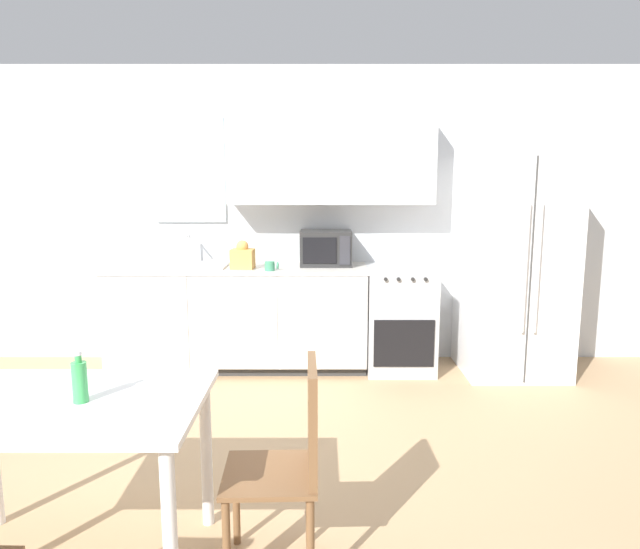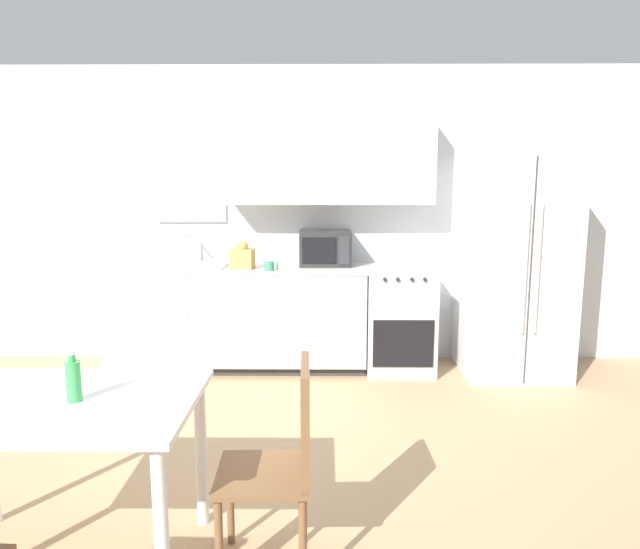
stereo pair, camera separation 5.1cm
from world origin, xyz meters
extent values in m
plane|color=tan|center=(0.00, 0.00, 0.00)|extent=(12.00, 12.00, 0.00)
cube|color=silver|center=(0.00, 1.98, 1.35)|extent=(12.00, 0.06, 2.70)
cube|color=silver|center=(-0.74, 1.94, 1.77)|extent=(0.64, 0.04, 0.94)
cube|color=white|center=(0.55, 1.79, 1.86)|extent=(1.81, 0.32, 0.77)
cube|color=#333333|center=(-0.28, 1.68, 0.04)|extent=(2.27, 0.54, 0.08)
cube|color=white|center=(-0.28, 1.65, 0.49)|extent=(2.27, 0.60, 0.82)
cube|color=white|center=(-1.04, 1.34, 0.49)|extent=(0.74, 0.01, 0.80)
cube|color=white|center=(-0.28, 1.34, 0.49)|extent=(0.74, 0.01, 0.80)
cube|color=white|center=(0.48, 1.34, 0.49)|extent=(0.74, 0.01, 0.80)
cube|color=beige|center=(-0.28, 1.65, 0.91)|extent=(2.29, 0.63, 0.03)
cube|color=#B7BABC|center=(1.16, 1.63, 0.46)|extent=(0.59, 0.64, 0.93)
cube|color=black|center=(1.16, 1.30, 0.32)|extent=(0.51, 0.01, 0.41)
cylinder|color=#262626|center=(0.99, 1.30, 0.88)|extent=(0.03, 0.02, 0.03)
cylinder|color=#262626|center=(1.10, 1.30, 0.88)|extent=(0.03, 0.02, 0.03)
cylinder|color=#262626|center=(1.22, 1.30, 0.88)|extent=(0.03, 0.02, 0.03)
cylinder|color=#262626|center=(1.32, 1.30, 0.88)|extent=(0.03, 0.02, 0.03)
cube|color=white|center=(2.14, 1.56, 0.95)|extent=(0.86, 0.78, 1.90)
cube|color=#3F3F3F|center=(2.14, 1.17, 0.95)|extent=(0.01, 0.01, 1.84)
cylinder|color=silver|center=(2.09, 1.14, 0.99)|extent=(0.02, 0.02, 1.05)
cylinder|color=silver|center=(2.19, 1.14, 0.99)|extent=(0.02, 0.02, 1.05)
cube|color=#B7BABC|center=(-0.74, 1.65, 0.94)|extent=(0.73, 0.44, 0.02)
cylinder|color=silver|center=(-0.74, 1.83, 1.07)|extent=(0.02, 0.02, 0.25)
cylinder|color=silver|center=(-0.74, 1.76, 1.19)|extent=(0.02, 0.14, 0.02)
cube|color=#282828|center=(0.50, 1.74, 1.08)|extent=(0.46, 0.35, 0.31)
cube|color=black|center=(0.45, 1.56, 1.08)|extent=(0.29, 0.01, 0.22)
cube|color=#2D2D33|center=(0.67, 1.56, 1.08)|extent=(0.09, 0.01, 0.25)
cylinder|color=#3F8C66|center=(0.02, 1.43, 0.97)|extent=(0.09, 0.09, 0.08)
torus|color=#3F8C66|center=(0.09, 1.43, 0.97)|extent=(0.02, 0.06, 0.06)
cube|color=#DB994C|center=(-0.22, 1.54, 1.01)|extent=(0.21, 0.18, 0.17)
sphere|color=#DB994C|center=(-0.22, 1.54, 1.12)|extent=(0.12, 0.12, 0.11)
cube|color=white|center=(-0.63, -1.08, 0.76)|extent=(1.16, 0.80, 0.03)
cylinder|color=white|center=(-0.10, -1.42, 0.37)|extent=(0.06, 0.06, 0.75)
cylinder|color=white|center=(-0.10, -0.74, 0.37)|extent=(0.06, 0.06, 0.75)
cube|color=brown|center=(0.24, -1.07, 0.44)|extent=(0.41, 0.41, 0.02)
cube|color=brown|center=(0.42, -1.06, 0.69)|extent=(0.05, 0.37, 0.48)
cylinder|color=brown|center=(0.07, -1.24, 0.21)|extent=(0.03, 0.03, 0.43)
cylinder|color=brown|center=(0.06, -0.90, 0.21)|extent=(0.03, 0.03, 0.43)
cylinder|color=brown|center=(0.41, -1.23, 0.21)|extent=(0.03, 0.03, 0.43)
cylinder|color=brown|center=(0.40, -0.89, 0.21)|extent=(0.03, 0.03, 0.43)
cylinder|color=#3FB259|center=(-0.54, -1.09, 0.86)|extent=(0.06, 0.06, 0.17)
cylinder|color=#3FB259|center=(-0.54, -1.09, 0.96)|extent=(0.03, 0.03, 0.03)
cylinder|color=white|center=(-0.54, -1.09, 0.99)|extent=(0.03, 0.03, 0.02)
camera|label=1|loc=(0.45, -3.34, 1.69)|focal=32.00mm
camera|label=2|loc=(0.50, -3.34, 1.69)|focal=32.00mm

